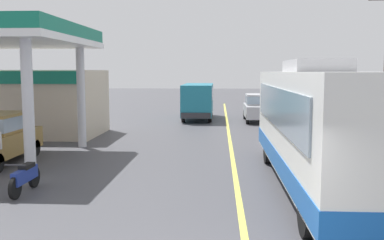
% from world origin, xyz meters
% --- Properties ---
extents(ground, '(120.00, 120.00, 0.00)m').
position_xyz_m(ground, '(0.00, 20.00, 0.00)').
color(ground, '#424247').
extents(lane_divider_stripe, '(0.16, 50.00, 0.01)m').
position_xyz_m(lane_divider_stripe, '(0.00, 15.00, 0.00)').
color(lane_divider_stripe, '#D8CC4C').
rests_on(lane_divider_stripe, ground).
extents(coach_bus_main, '(2.60, 11.04, 3.69)m').
position_xyz_m(coach_bus_main, '(2.39, 6.95, 1.72)').
color(coach_bus_main, white).
rests_on(coach_bus_main, ground).
extents(gas_station_roadside, '(9.10, 11.95, 5.10)m').
position_xyz_m(gas_station_roadside, '(-10.30, 14.82, 2.63)').
color(gas_station_roadside, '#147259').
rests_on(gas_station_roadside, ground).
extents(minibus_opposing_lane, '(2.04, 6.13, 2.44)m').
position_xyz_m(minibus_opposing_lane, '(-2.01, 25.11, 1.47)').
color(minibus_opposing_lane, teal).
rests_on(minibus_opposing_lane, ground).
extents(motorcycle_parked_forecourt, '(0.55, 1.80, 0.92)m').
position_xyz_m(motorcycle_parked_forecourt, '(-5.86, 5.89, 0.44)').
color(motorcycle_parked_forecourt, black).
rests_on(motorcycle_parked_forecourt, ground).
extents(pedestrian_near_pump, '(0.55, 0.22, 1.66)m').
position_xyz_m(pedestrian_near_pump, '(-8.88, 11.38, 0.93)').
color(pedestrian_near_pump, '#33333F').
rests_on(pedestrian_near_pump, ground).
extents(car_trailing_behind_bus, '(1.70, 4.20, 1.82)m').
position_xyz_m(car_trailing_behind_bus, '(2.04, 23.88, 1.01)').
color(car_trailing_behind_bus, '#B2B2B7').
rests_on(car_trailing_behind_bus, ground).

